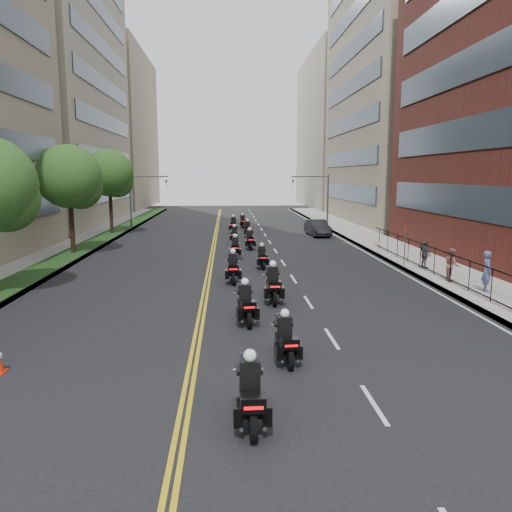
{
  "coord_description": "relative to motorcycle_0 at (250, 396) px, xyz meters",
  "views": [
    {
      "loc": [
        -0.39,
        -11.38,
        5.62
      ],
      "look_at": [
        0.98,
        12.0,
        1.78
      ],
      "focal_mm": 35.0,
      "sensor_mm": 36.0,
      "label": 1
    }
  ],
  "objects": [
    {
      "name": "parked_sedan",
      "position": [
        7.9,
        34.89,
        0.06
      ],
      "size": [
        1.92,
        4.61,
        1.48
      ],
      "primitive_type": "imported",
      "rotation": [
        0.0,
        0.0,
        0.08
      ],
      "color": "black",
      "rests_on": "ground"
    },
    {
      "name": "motorcycle_10",
      "position": [
        0.14,
        37.98,
        0.01
      ],
      "size": [
        0.61,
        2.38,
        1.75
      ],
      "rotation": [
        0.0,
        0.0,
        -0.07
      ],
      "color": "black",
      "rests_on": "ground"
    },
    {
      "name": "traffic_signal_left",
      "position": [
        -9.64,
        42.82,
        3.01
      ],
      "size": [
        4.09,
        0.2,
        5.6
      ],
      "color": "#3F3F44",
      "rests_on": "ground"
    },
    {
      "name": "motorcycle_5",
      "position": [
        1.61,
        19.11,
        -0.08
      ],
      "size": [
        0.49,
        2.09,
        1.54
      ],
      "rotation": [
        0.0,
        0.0,
        0.04
      ],
      "color": "black",
      "rests_on": "ground"
    },
    {
      "name": "pedestrian_b",
      "position": [
        11.1,
        14.14,
        0.32
      ],
      "size": [
        0.76,
        0.92,
        1.72
      ],
      "primitive_type": "imported",
      "rotation": [
        0.0,
        0.0,
        1.43
      ],
      "color": "#955951",
      "rests_on": "sidewalk_right"
    },
    {
      "name": "grass_strip",
      "position": [
        -11.3,
        25.82,
        -0.52
      ],
      "size": [
        2.0,
        90.0,
        0.04
      ],
      "primitive_type": "cube",
      "color": "#163C17",
      "rests_on": "sidewalk_left"
    },
    {
      "name": "motorcycle_4",
      "position": [
        -0.19,
        15.15,
        0.02
      ],
      "size": [
        0.56,
        2.42,
        1.78
      ],
      "rotation": [
        0.0,
        0.0,
        0.02
      ],
      "color": "black",
      "rests_on": "ground"
    },
    {
      "name": "motorcycle_1",
      "position": [
        1.24,
        3.81,
        -0.05
      ],
      "size": [
        0.57,
        2.18,
        1.61
      ],
      "rotation": [
        0.0,
        0.0,
        0.08
      ],
      "color": "black",
      "rests_on": "ground"
    },
    {
      "name": "motorcycle_2",
      "position": [
        0.19,
        7.86,
        -0.0
      ],
      "size": [
        0.67,
        2.34,
        1.73
      ],
      "rotation": [
        0.0,
        0.0,
        0.11
      ],
      "color": "black",
      "rests_on": "ground"
    },
    {
      "name": "motorcycle_0",
      "position": [
        0.0,
        0.0,
        0.0
      ],
      "size": [
        0.55,
        2.35,
        1.74
      ],
      "rotation": [
        0.0,
        0.0,
        0.02
      ],
      "color": "black",
      "rests_on": "ground"
    },
    {
      "name": "motorcycle_6",
      "position": [
        0.06,
        22.82,
        -0.03
      ],
      "size": [
        0.52,
        2.24,
        1.66
      ],
      "rotation": [
        0.0,
        0.0,
        -0.01
      ],
      "color": "black",
      "rests_on": "ground"
    },
    {
      "name": "motorcycle_11",
      "position": [
        1.2,
        42.09,
        -0.05
      ],
      "size": [
        0.6,
        2.17,
        1.6
      ],
      "rotation": [
        0.0,
        0.0,
        0.1
      ],
      "color": "black",
      "rests_on": "ground"
    },
    {
      "name": "sidewalk_left",
      "position": [
        -12.1,
        25.82,
        -0.61
      ],
      "size": [
        4.0,
        90.0,
        0.15
      ],
      "primitive_type": "cube",
      "color": "gray",
      "rests_on": "ground"
    },
    {
      "name": "building_right_far",
      "position": [
        21.4,
        78.82,
        12.31
      ],
      "size": [
        15.0,
        28.0,
        26.0
      ],
      "primitive_type": "cube",
      "color": "gray",
      "rests_on": "ground"
    },
    {
      "name": "pedestrian_a",
      "position": [
        11.7,
        11.73,
        0.44
      ],
      "size": [
        0.66,
        0.82,
        1.95
      ],
      "primitive_type": "imported",
      "rotation": [
        0.0,
        0.0,
        1.27
      ],
      "color": "#495487",
      "rests_on": "sidewalk_right"
    },
    {
      "name": "traffic_signal_right",
      "position": [
        9.43,
        42.82,
        3.01
      ],
      "size": [
        4.09,
        0.2,
        5.6
      ],
      "color": "#3F3F44",
      "rests_on": "ground"
    },
    {
      "name": "street_trees",
      "position": [
        -11.15,
        19.43,
        4.45
      ],
      "size": [
        4.4,
        38.4,
        7.98
      ],
      "color": "#321D16",
      "rests_on": "ground"
    },
    {
      "name": "ground",
      "position": [
        -0.1,
        0.82,
        -0.69
      ],
      "size": [
        160.0,
        160.0,
        0.0
      ],
      "primitive_type": "plane",
      "color": "black",
      "rests_on": "ground"
    },
    {
      "name": "motorcycle_3",
      "position": [
        1.53,
        10.97,
        0.05
      ],
      "size": [
        0.57,
        2.51,
        1.85
      ],
      "rotation": [
        0.0,
        0.0,
        -0.0
      ],
      "color": "black",
      "rests_on": "ground"
    },
    {
      "name": "building_right_tan",
      "position": [
        21.37,
        48.82,
        14.32
      ],
      "size": [
        15.11,
        28.0,
        30.0
      ],
      "color": "gray",
      "rests_on": "ground"
    },
    {
      "name": "building_left_mid",
      "position": [
        -22.08,
        48.82,
        16.32
      ],
      "size": [
        16.11,
        28.0,
        34.0
      ],
      "color": "gray",
      "rests_on": "ground"
    },
    {
      "name": "motorcycle_7",
      "position": [
        1.24,
        26.91,
        -0.03
      ],
      "size": [
        0.53,
        2.26,
        1.67
      ],
      "rotation": [
        0.0,
        0.0,
        0.03
      ],
      "color": "black",
      "rests_on": "ground"
    },
    {
      "name": "sidewalk_right",
      "position": [
        11.9,
        25.82,
        -0.61
      ],
      "size": [
        4.0,
        90.0,
        0.15
      ],
      "primitive_type": "cube",
      "color": "gray",
      "rests_on": "ground"
    },
    {
      "name": "pedestrian_c",
      "position": [
        11.1,
        17.64,
        0.29
      ],
      "size": [
        0.63,
        1.04,
        1.66
      ],
      "primitive_type": "imported",
      "rotation": [
        0.0,
        0.0,
        1.82
      ],
      "color": "#3F3E46",
      "rests_on": "sidewalk_right"
    },
    {
      "name": "motorcycle_9",
      "position": [
        1.4,
        34.46,
        -0.03
      ],
      "size": [
        0.63,
        2.24,
        1.65
      ],
      "rotation": [
        0.0,
        0.0,
        0.1
      ],
      "color": "black",
      "rests_on": "ground"
    },
    {
      "name": "motorcycle_8",
      "position": [
        0.12,
        30.66,
        -0.08
      ],
      "size": [
        0.51,
        2.08,
        1.53
      ],
      "rotation": [
        0.0,
        0.0,
        -0.05
      ],
      "color": "black",
      "rests_on": "ground"
    },
    {
      "name": "building_left_far",
      "position": [
        -22.1,
        78.82,
        12.31
      ],
      "size": [
        16.0,
        28.0,
        26.0
      ],
      "primitive_type": "cube",
      "color": "gray",
      "rests_on": "ground"
    },
    {
      "name": "iron_fence",
      "position": [
        10.9,
        12.82,
        0.22
      ],
      "size": [
        0.05,
        28.0,
        1.5
      ],
      "color": "black",
      "rests_on": "sidewalk_right"
    }
  ]
}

